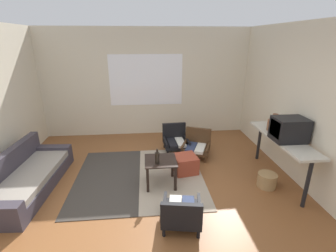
# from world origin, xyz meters

# --- Properties ---
(ground_plane) EXTENTS (7.80, 7.80, 0.00)m
(ground_plane) POSITION_xyz_m (0.00, 0.00, 0.00)
(ground_plane) COLOR brown
(far_wall_with_window) EXTENTS (5.60, 0.13, 2.70)m
(far_wall_with_window) POSITION_xyz_m (0.00, 3.06, 1.35)
(far_wall_with_window) COLOR beige
(far_wall_with_window) RESTS_ON ground
(side_wall_right) EXTENTS (0.12, 6.60, 2.70)m
(side_wall_right) POSITION_xyz_m (2.66, 0.30, 1.35)
(side_wall_right) COLOR beige
(side_wall_right) RESTS_ON ground
(area_rug) EXTENTS (2.32, 2.18, 0.01)m
(area_rug) POSITION_xyz_m (-0.18, 0.79, 0.01)
(area_rug) COLOR #38332D
(area_rug) RESTS_ON ground
(couch) EXTENTS (0.90, 2.05, 0.66)m
(couch) POSITION_xyz_m (-2.08, 0.58, 0.21)
(couch) COLOR #38333D
(couch) RESTS_ON ground
(coffee_table) EXTENTS (0.54, 0.52, 0.47)m
(coffee_table) POSITION_xyz_m (0.19, 0.51, 0.37)
(coffee_table) COLOR black
(coffee_table) RESTS_ON ground
(armchair_by_window) EXTENTS (0.58, 0.60, 0.59)m
(armchair_by_window) POSITION_xyz_m (0.62, 1.88, 0.26)
(armchair_by_window) COLOR black
(armchair_by_window) RESTS_ON ground
(armchair_striped_foreground) EXTENTS (0.62, 0.69, 0.52)m
(armchair_striped_foreground) POSITION_xyz_m (0.40, -0.53, 0.22)
(armchair_striped_foreground) COLOR black
(armchair_striped_foreground) RESTS_ON ground
(armchair_corner) EXTENTS (0.73, 0.72, 0.57)m
(armchair_corner) POSITION_xyz_m (1.05, 1.59, 0.24)
(armchair_corner) COLOR #472D19
(armchair_corner) RESTS_ON ground
(ottoman_orange) EXTENTS (0.48, 0.48, 0.34)m
(ottoman_orange) POSITION_xyz_m (0.69, 0.88, 0.17)
(ottoman_orange) COLOR #993D28
(ottoman_orange) RESTS_ON ground
(console_shelf) EXTENTS (0.45, 1.70, 0.82)m
(console_shelf) POSITION_xyz_m (2.31, 0.49, 0.74)
(console_shelf) COLOR beige
(console_shelf) RESTS_ON ground
(crt_television) EXTENTS (0.51, 0.40, 0.39)m
(crt_television) POSITION_xyz_m (2.30, 0.35, 1.02)
(crt_television) COLOR black
(crt_television) RESTS_ON console_shelf
(clay_vase) EXTENTS (0.24, 0.24, 0.31)m
(clay_vase) POSITION_xyz_m (2.31, 0.82, 0.93)
(clay_vase) COLOR brown
(clay_vase) RESTS_ON console_shelf
(glass_bottle) EXTENTS (0.07, 0.07, 0.26)m
(glass_bottle) POSITION_xyz_m (0.13, 0.40, 0.58)
(glass_bottle) COLOR black
(glass_bottle) RESTS_ON coffee_table
(wicker_basket) EXTENTS (0.32, 0.32, 0.24)m
(wicker_basket) POSITION_xyz_m (2.01, 0.26, 0.12)
(wicker_basket) COLOR #9E7A4C
(wicker_basket) RESTS_ON ground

